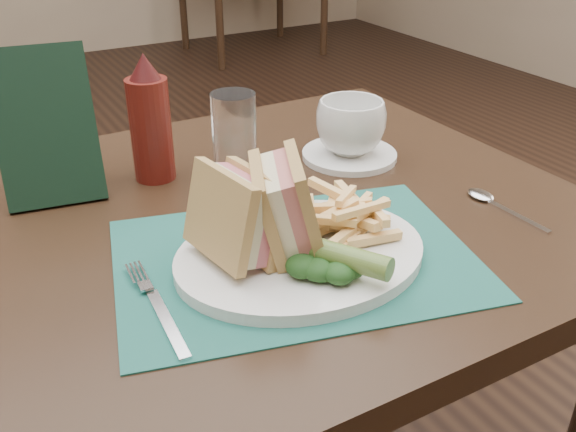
# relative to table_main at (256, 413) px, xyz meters

# --- Properties ---
(floor) EXTENTS (7.00, 7.00, 0.00)m
(floor) POSITION_rel_table_main_xyz_m (0.00, 0.50, -0.38)
(floor) COLOR black
(floor) RESTS_ON ground
(table_main) EXTENTS (0.90, 0.75, 0.75)m
(table_main) POSITION_rel_table_main_xyz_m (0.00, 0.00, 0.00)
(table_main) COLOR black
(table_main) RESTS_ON ground
(placemat) EXTENTS (0.48, 0.39, 0.00)m
(placemat) POSITION_rel_table_main_xyz_m (-0.01, -0.14, 0.38)
(placemat) COLOR #1B574D
(placemat) RESTS_ON table_main
(plate) EXTENTS (0.31, 0.26, 0.01)m
(plate) POSITION_rel_table_main_xyz_m (-0.01, -0.14, 0.38)
(plate) COLOR white
(plate) RESTS_ON placemat
(sandwich_half_a) EXTENTS (0.09, 0.12, 0.11)m
(sandwich_half_a) POSITION_rel_table_main_xyz_m (-0.10, -0.12, 0.45)
(sandwich_half_a) COLOR tan
(sandwich_half_a) RESTS_ON plate
(sandwich_half_b) EXTENTS (0.12, 0.14, 0.11)m
(sandwich_half_b) POSITION_rel_table_main_xyz_m (-0.04, -0.12, 0.45)
(sandwich_half_b) COLOR tan
(sandwich_half_b) RESTS_ON plate
(kale_garnish) EXTENTS (0.11, 0.08, 0.03)m
(kale_garnish) POSITION_rel_table_main_xyz_m (0.00, -0.20, 0.41)
(kale_garnish) COLOR #143513
(kale_garnish) RESTS_ON plate
(pickle_spear) EXTENTS (0.08, 0.12, 0.03)m
(pickle_spear) POSITION_rel_table_main_xyz_m (0.01, -0.21, 0.41)
(pickle_spear) COLOR #4E6C29
(pickle_spear) RESTS_ON plate
(fries_pile) EXTENTS (0.18, 0.20, 0.05)m
(fries_pile) POSITION_rel_table_main_xyz_m (0.06, -0.13, 0.42)
(fries_pile) COLOR #FECE7F
(fries_pile) RESTS_ON plate
(fork) EXTENTS (0.04, 0.17, 0.01)m
(fork) POSITION_rel_table_main_xyz_m (-0.18, -0.15, 0.38)
(fork) COLOR silver
(fork) RESTS_ON placemat
(spoon) EXTENTS (0.04, 0.15, 0.01)m
(spoon) POSITION_rel_table_main_xyz_m (0.30, -0.17, 0.38)
(spoon) COLOR silver
(spoon) RESTS_ON table_main
(saucer) EXTENTS (0.17, 0.17, 0.01)m
(saucer) POSITION_rel_table_main_xyz_m (0.22, 0.08, 0.38)
(saucer) COLOR white
(saucer) RESTS_ON table_main
(coffee_cup) EXTENTS (0.15, 0.15, 0.09)m
(coffee_cup) POSITION_rel_table_main_xyz_m (0.22, 0.08, 0.43)
(coffee_cup) COLOR white
(coffee_cup) RESTS_ON saucer
(drinking_glass) EXTENTS (0.09, 0.09, 0.13)m
(drinking_glass) POSITION_rel_table_main_xyz_m (0.03, 0.10, 0.44)
(drinking_glass) COLOR white
(drinking_glass) RESTS_ON table_main
(ketchup_bottle) EXTENTS (0.07, 0.07, 0.19)m
(ketchup_bottle) POSITION_rel_table_main_xyz_m (-0.07, 0.16, 0.47)
(ketchup_bottle) COLOR #51130D
(ketchup_bottle) RESTS_ON table_main
(check_presenter) EXTENTS (0.14, 0.10, 0.21)m
(check_presenter) POSITION_rel_table_main_xyz_m (-0.22, 0.17, 0.48)
(check_presenter) COLOR black
(check_presenter) RESTS_ON table_main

